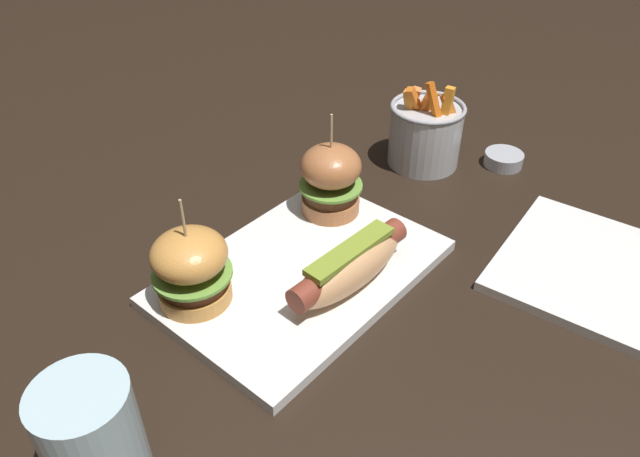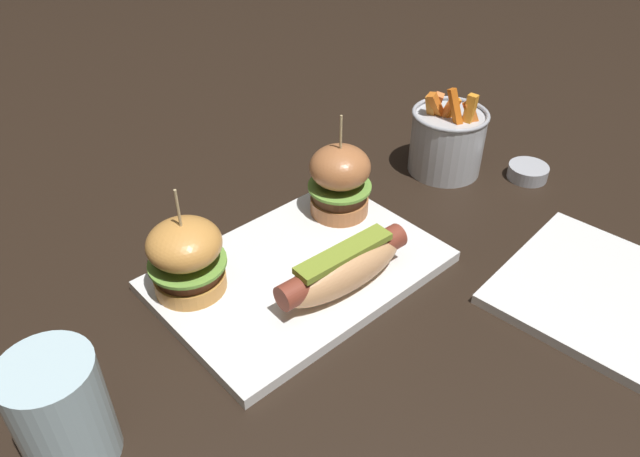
# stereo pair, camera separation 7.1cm
# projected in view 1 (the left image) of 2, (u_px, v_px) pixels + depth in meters

# --- Properties ---
(ground_plane) EXTENTS (3.00, 3.00, 0.00)m
(ground_plane) POSITION_uv_depth(u_px,v_px,m) (302.00, 277.00, 0.72)
(ground_plane) COLOR black
(platter_main) EXTENTS (0.33, 0.22, 0.01)m
(platter_main) POSITION_uv_depth(u_px,v_px,m) (302.00, 272.00, 0.72)
(platter_main) COLOR white
(platter_main) RESTS_ON ground
(hot_dog) EXTENTS (0.17, 0.06, 0.05)m
(hot_dog) POSITION_uv_depth(u_px,v_px,m) (350.00, 265.00, 0.68)
(hot_dog) COLOR tan
(hot_dog) RESTS_ON platter_main
(slider_left) EXTENTS (0.09, 0.09, 0.13)m
(slider_left) POSITION_uv_depth(u_px,v_px,m) (191.00, 267.00, 0.65)
(slider_left) COLOR #D48F43
(slider_left) RESTS_ON platter_main
(slider_right) EXTENTS (0.08, 0.08, 0.14)m
(slider_right) POSITION_uv_depth(u_px,v_px,m) (331.00, 179.00, 0.78)
(slider_right) COLOR #B0693D
(slider_right) RESTS_ON platter_main
(fries_bucket) EXTENTS (0.11, 0.11, 0.14)m
(fries_bucket) POSITION_uv_depth(u_px,v_px,m) (425.00, 133.00, 0.91)
(fries_bucket) COLOR #B7BABF
(fries_bucket) RESTS_ON ground
(sauce_ramekin) EXTENTS (0.06, 0.06, 0.02)m
(sauce_ramekin) POSITION_uv_depth(u_px,v_px,m) (504.00, 159.00, 0.92)
(sauce_ramekin) COLOR #A8AAB2
(sauce_ramekin) RESTS_ON ground
(side_plate) EXTENTS (0.24, 0.24, 0.01)m
(side_plate) POSITION_uv_depth(u_px,v_px,m) (597.00, 271.00, 0.72)
(side_plate) COLOR white
(side_plate) RESTS_ON ground
(water_glass) EXTENTS (0.08, 0.08, 0.11)m
(water_glass) POSITION_uv_depth(u_px,v_px,m) (93.00, 439.00, 0.48)
(water_glass) COLOR silver
(water_glass) RESTS_ON ground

